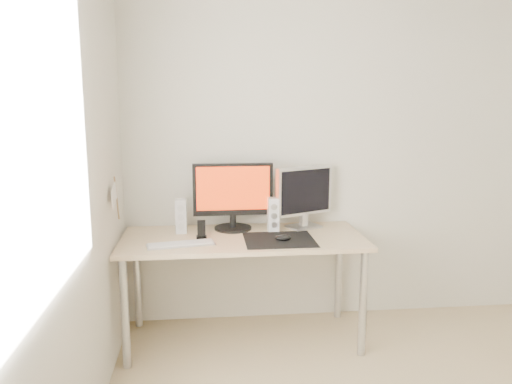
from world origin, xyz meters
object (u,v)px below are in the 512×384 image
mouse (283,238)px  main_monitor (233,194)px  desk (243,248)px  keyboard (181,244)px  speaker_right (273,215)px  phone_dock (201,233)px  speaker_left (181,216)px  second_monitor (304,194)px

mouse → main_monitor: bearing=132.5°
desk → keyboard: 0.44m
main_monitor → keyboard: bearing=-134.5°
speaker_right → mouse: bearing=-83.8°
desk → speaker_right: speaker_right is taller
keyboard → phone_dock: size_ratio=3.61×
speaker_left → keyboard: size_ratio=0.53×
main_monitor → second_monitor: bearing=0.4°
desk → keyboard: size_ratio=3.68×
mouse → phone_dock: phone_dock is taller
main_monitor → second_monitor: main_monitor is taller
second_monitor → speaker_right: second_monitor is taller
second_monitor → speaker_left: size_ratio=1.88×
desk → speaker_right: size_ratio=6.93×
phone_dock → mouse: bearing=-13.6°
keyboard → mouse: bearing=2.4°
main_monitor → speaker_left: main_monitor is taller
main_monitor → speaker_left: 0.39m
speaker_left → keyboard: bearing=-88.3°
mouse → keyboard: (-0.65, -0.03, -0.01)m
speaker_left → phone_dock: speaker_left is taller
main_monitor → second_monitor: size_ratio=1.27×
desk → speaker_left: size_ratio=6.93×
mouse → phone_dock: (-0.52, 0.13, 0.01)m
desk → speaker_right: (0.22, 0.13, 0.19)m
mouse → keyboard: bearing=-177.6°
second_monitor → keyboard: size_ratio=1.00×
mouse → second_monitor: bearing=58.7°
keyboard → phone_dock: (0.13, 0.15, 0.03)m
speaker_right → keyboard: speaker_right is taller
desk → phone_dock: size_ratio=13.28×
speaker_right → phone_dock: (-0.49, -0.13, -0.08)m
speaker_right → phone_dock: bearing=-164.6°
mouse → desk: 0.30m
second_monitor → keyboard: 0.95m
mouse → second_monitor: second_monitor is taller
second_monitor → mouse: bearing=-121.3°
mouse → speaker_right: size_ratio=0.46×
main_monitor → speaker_right: 0.31m
desk → phone_dock: bearing=-178.0°
desk → second_monitor: second_monitor is taller
phone_dock → speaker_left: bearing=131.4°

